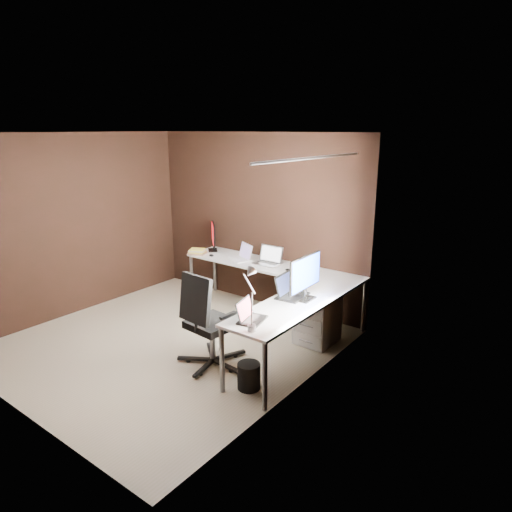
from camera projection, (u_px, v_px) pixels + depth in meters
The scene contains 15 objects.
room at pixel (188, 246), 5.12m from camera, with size 3.60×3.60×2.50m.
desk at pixel (274, 282), 5.73m from camera, with size 2.65×2.25×0.73m.
drawer_pedestal at pixel (318, 318), 5.58m from camera, with size 0.42×0.50×0.60m, color white.
monitor_left at pixel (213, 235), 6.96m from camera, with size 0.36×0.36×0.42m.
monitor_right at pixel (305, 275), 4.95m from camera, with size 0.15×0.61×0.50m.
laptop_white at pixel (242, 256), 6.53m from camera, with size 0.41×0.36×0.22m.
laptop_silver at pixel (269, 260), 6.33m from camera, with size 0.37×0.27×0.24m.
laptop_black_big at pixel (290, 291), 5.10m from camera, with size 0.30×0.40×0.25m.
laptop_black_small at pixel (250, 316), 4.46m from camera, with size 0.29×0.35×0.21m.
book_stack at pixel (197, 252), 6.82m from camera, with size 0.29×0.26×0.08m.
mouse_left at pixel (211, 255), 6.69m from camera, with size 0.08×0.05×0.03m, color black.
mouse_corner at pixel (288, 270), 6.01m from camera, with size 0.08×0.05×0.03m, color black.
desk_lamp at pixel (250, 290), 4.22m from camera, with size 0.19×0.22×0.59m.
office_chair at pixel (210, 338), 5.01m from camera, with size 0.61×0.61×1.09m.
wastebasket at pixel (249, 376), 4.60m from camera, with size 0.24×0.24×0.27m, color black.
Camera 1 is at (3.94, -3.43, 2.55)m, focal length 32.00 mm.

